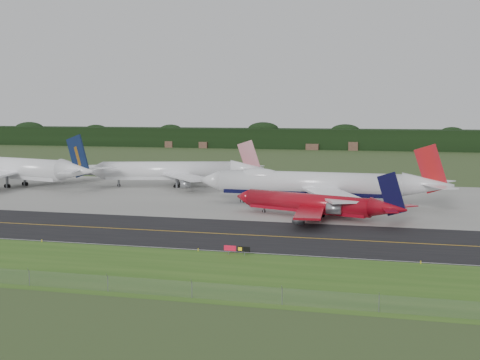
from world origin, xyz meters
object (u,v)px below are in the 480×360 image
jet_star_tail (177,171)px  taxiway_sign (237,249)px  jet_navy_gold (15,169)px  jet_ba_747 (318,184)px  jet_red_737 (317,204)px

jet_star_tail → taxiway_sign: (43.90, -90.13, -3.83)m
jet_navy_gold → taxiway_sign: jet_navy_gold is taller
taxiway_sign → jet_navy_gold: bearing=140.3°
jet_ba_747 → taxiway_sign: jet_ba_747 is taller
jet_star_tail → taxiway_sign: size_ratio=11.90×
jet_ba_747 → jet_navy_gold: 99.40m
jet_navy_gold → taxiway_sign: (92.98, -77.19, -4.53)m
jet_red_737 → taxiway_sign: jet_red_737 is taller
jet_ba_747 → jet_star_tail: size_ratio=1.17×
jet_ba_747 → jet_red_737: size_ratio=1.55×
jet_red_737 → jet_navy_gold: jet_navy_gold is taller
jet_red_737 → jet_navy_gold: (-100.54, 36.21, 2.42)m
taxiway_sign → jet_star_tail: bearing=116.0°
jet_ba_747 → jet_navy_gold: size_ratio=0.99×
jet_red_737 → jet_star_tail: 71.18m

